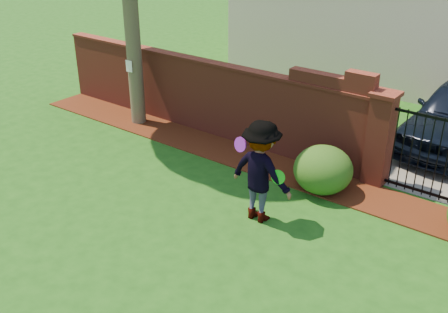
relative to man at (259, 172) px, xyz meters
The scene contains 10 objects.
ground 2.19m from the man, 131.30° to the right, with size 80.00×80.00×0.01m, color #1A4D13.
mulch_bed 3.05m from the man, 140.92° to the left, with size 11.10×1.08×0.03m, color #3B170A.
brick_wall 4.16m from the man, 143.04° to the left, with size 8.70×0.31×2.16m.
pillar_left 2.73m from the man, 66.57° to the left, with size 0.50×0.50×1.88m.
iron_gate 3.32m from the man, 48.88° to the left, with size 1.78×0.03×1.60m.
paper_notice 5.24m from the man, 160.79° to the left, with size 0.20×0.01×0.28m, color white.
shrub_left 1.67m from the man, 74.84° to the left, with size 1.12×1.12×0.92m, color #1A4B16.
man is the anchor object (origin of this frame).
frisbee_purple 0.57m from the man, behind, with size 0.26×0.26×0.02m, color purple.
frisbee_green 0.41m from the man, ahead, with size 0.25×0.25×0.02m, color #17AE1B.
Camera 1 is at (5.59, -5.06, 4.99)m, focal length 41.96 mm.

